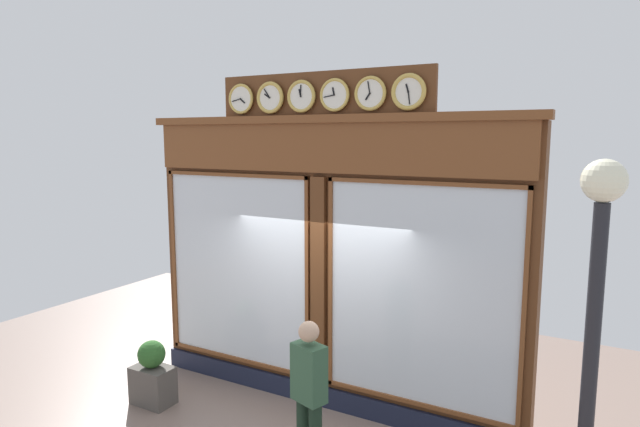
{
  "coord_description": "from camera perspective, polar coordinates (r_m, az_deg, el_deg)",
  "views": [
    {
      "loc": [
        -3.32,
        5.96,
        3.58
      ],
      "look_at": [
        0.0,
        0.0,
        2.6
      ],
      "focal_mm": 30.21,
      "sensor_mm": 36.0,
      "label": 1
    }
  ],
  "objects": [
    {
      "name": "planter_box",
      "position": [
        7.94,
        -17.28,
        -16.98
      ],
      "size": [
        0.56,
        0.36,
        0.51
      ],
      "primitive_type": "cube",
      "color": "#4C4742",
      "rests_on": "ground_plane"
    },
    {
      "name": "street_lamp",
      "position": [
        4.06,
        26.91,
        -11.33
      ],
      "size": [
        0.28,
        0.28,
        3.44
      ],
      "color": "black",
      "rests_on": "ground_plane"
    },
    {
      "name": "shop_facade",
      "position": [
        7.12,
        0.49,
        -4.89
      ],
      "size": [
        5.41,
        0.42,
        4.38
      ],
      "color": "#5B3319",
      "rests_on": "ground_plane"
    },
    {
      "name": "pedestrian",
      "position": [
        5.96,
        -1.17,
        -18.26
      ],
      "size": [
        0.41,
        0.32,
        1.69
      ],
      "color": "#1C2F21",
      "rests_on": "ground_plane"
    },
    {
      "name": "planter_shrub",
      "position": [
        7.77,
        -17.42,
        -14.03
      ],
      "size": [
        0.37,
        0.37,
        0.37
      ],
      "primitive_type": "sphere",
      "color": "#285623",
      "rests_on": "planter_box"
    }
  ]
}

